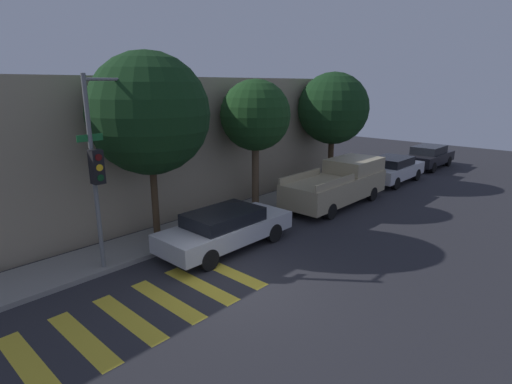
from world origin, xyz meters
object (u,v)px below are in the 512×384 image
Objects in this scene: traffic_light_pole at (108,147)px; sedan_far_end at (429,156)px; sedan_near_corner at (226,228)px; sedan_middle at (392,169)px; tree_midblock at (255,116)px; pickup_truck at (339,183)px; tree_near_corner at (149,114)px; tree_far_end at (333,109)px.

sedan_far_end is (20.56, -1.27, -2.77)m from traffic_light_pole.
sedan_middle reaches higher than sedan_near_corner.
sedan_middle is at bearing -13.89° from tree_midblock.
tree_midblock is at bearing 7.10° from traffic_light_pole.
pickup_truck is 0.91× the size of tree_near_corner.
tree_far_end is at bearing 0.00° from tree_midblock.
tree_far_end reaches higher than sedan_far_end.
sedan_near_corner is 0.80× the size of tree_far_end.
traffic_light_pole is at bearing 172.66° from pickup_truck.
pickup_truck reaches higher than sedan_far_end.
traffic_light_pole reaches higher than sedan_near_corner.
tree_near_corner is 1.07× the size of tree_far_end.
traffic_light_pole is at bearing -155.81° from tree_near_corner.
traffic_light_pole is 12.48m from tree_far_end.
tree_far_end is at bearing 0.00° from tree_near_corner.
traffic_light_pole reaches higher than pickup_truck.
tree_midblock is (-8.53, 2.11, 3.17)m from sedan_middle.
tree_near_corner reaches higher than sedan_near_corner.
tree_midblock is (-3.13, 2.11, 2.97)m from pickup_truck.
tree_midblock is (-13.83, 2.11, 3.17)m from sedan_far_end.
traffic_light_pole is 1.01× the size of tree_midblock.
sedan_middle is 14.00m from tree_near_corner.
tree_far_end is at bearing 12.65° from sedan_near_corner.
tree_near_corner reaches higher than pickup_truck.
sedan_far_end is 0.73× the size of tree_near_corner.
tree_near_corner is at bearing 180.00° from tree_far_end.
tree_far_end reaches higher than tree_midblock.
pickup_truck is at bearing 0.00° from sedan_near_corner.
tree_near_corner is at bearing 165.22° from pickup_truck.
sedan_middle is 0.70× the size of tree_near_corner.
tree_near_corner is (-18.69, 2.11, 3.50)m from sedan_far_end.
traffic_light_pole is 1.21× the size of sedan_far_end.
tree_far_end reaches higher than traffic_light_pole.
tree_midblock is (4.86, 0.00, -0.33)m from tree_near_corner.
traffic_light_pole is at bearing 175.24° from sedan_middle.
sedan_far_end is 8.97m from tree_far_end.
pickup_truck is at bearing -14.78° from tree_near_corner.
sedan_far_end is 0.84× the size of tree_midblock.
tree_midblock is at bearing 180.00° from tree_far_end.
tree_midblock reaches higher than sedan_near_corner.
traffic_light_pole is at bearing 157.40° from sedan_near_corner.
sedan_far_end is 14.34m from tree_midblock.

